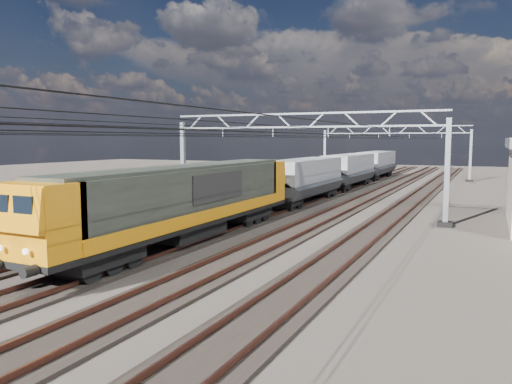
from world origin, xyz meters
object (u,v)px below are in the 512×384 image
at_px(locomotive, 186,199).
at_px(hopper_wagon_third, 377,163).
at_px(catenary_gantry_far, 393,150).
at_px(hopper_wagon_mid, 349,168).
at_px(catenary_gantry_mid, 300,160).
at_px(hopper_wagon_lead, 305,177).

height_order(locomotive, hopper_wagon_third, locomotive).
bearing_deg(catenary_gantry_far, hopper_wagon_mid, -97.52).
relative_size(catenary_gantry_mid, locomotive, 0.94).
relative_size(catenary_gantry_far, hopper_wagon_third, 1.53).
bearing_deg(hopper_wagon_mid, locomotive, -90.00).
bearing_deg(catenary_gantry_mid, catenary_gantry_far, 90.00).
distance_m(catenary_gantry_mid, catenary_gantry_far, 36.00).
xyz_separation_m(catenary_gantry_far, hopper_wagon_mid, (-2.00, -15.16, -1.67)).
xyz_separation_m(catenary_gantry_far, hopper_wagon_lead, (-2.00, -29.36, -1.67)).
bearing_deg(hopper_wagon_lead, hopper_wagon_third, 90.00).
height_order(locomotive, hopper_wagon_lead, locomotive).
xyz_separation_m(catenary_gantry_far, hopper_wagon_third, (-2.00, -0.96, -1.67)).
bearing_deg(locomotive, hopper_wagon_third, 90.00).
distance_m(catenary_gantry_mid, hopper_wagon_third, 35.14).
height_order(catenary_gantry_far, hopper_wagon_lead, catenary_gantry_far).
bearing_deg(hopper_wagon_lead, locomotive, -90.00).
bearing_deg(catenary_gantry_mid, hopper_wagon_third, 93.27).
height_order(catenary_gantry_mid, locomotive, catenary_gantry_mid).
bearing_deg(locomotive, catenary_gantry_mid, 79.74).
distance_m(catenary_gantry_mid, locomotive, 11.34).
xyz_separation_m(catenary_gantry_mid, hopper_wagon_mid, (-2.00, 20.84, -1.67)).
distance_m(catenary_gantry_far, hopper_wagon_lead, 29.47).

